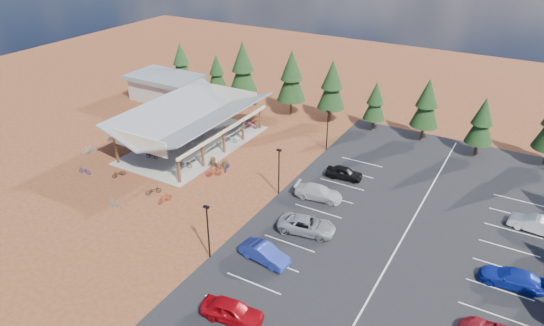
% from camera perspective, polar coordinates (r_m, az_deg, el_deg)
% --- Properties ---
extents(ground, '(140.00, 140.00, 0.00)m').
position_cam_1_polar(ground, '(51.53, -5.17, -3.15)').
color(ground, '#622D1A').
rests_on(ground, ground).
extents(asphalt_lot, '(27.00, 44.00, 0.04)m').
position_cam_1_polar(asphalt_lot, '(47.51, 15.87, -7.14)').
color(asphalt_lot, black).
rests_on(asphalt_lot, ground).
extents(concrete_pad, '(10.60, 18.60, 0.10)m').
position_cam_1_polar(concrete_pad, '(61.84, -9.12, 2.18)').
color(concrete_pad, gray).
rests_on(concrete_pad, ground).
extents(bike_pavilion, '(11.65, 19.40, 4.97)m').
position_cam_1_polar(bike_pavilion, '(60.34, -9.38, 5.41)').
color(bike_pavilion, brown).
rests_on(bike_pavilion, concrete_pad).
extents(outbuilding, '(11.00, 7.00, 3.90)m').
position_cam_1_polar(outbuilding, '(77.42, -12.39, 8.75)').
color(outbuilding, '#ADA593').
rests_on(outbuilding, ground).
extents(lamp_post_0, '(0.50, 0.25, 5.14)m').
position_cam_1_polar(lamp_post_0, '(40.69, -7.55, -7.61)').
color(lamp_post_0, black).
rests_on(lamp_post_0, ground).
extents(lamp_post_1, '(0.50, 0.25, 5.14)m').
position_cam_1_polar(lamp_post_1, '(49.19, 0.81, -0.65)').
color(lamp_post_1, black).
rests_on(lamp_post_1, ground).
extents(lamp_post_2, '(0.50, 0.25, 5.14)m').
position_cam_1_polar(lamp_post_2, '(58.93, 6.54, 4.16)').
color(lamp_post_2, black).
rests_on(lamp_post_2, ground).
extents(trash_bin_0, '(0.60, 0.60, 0.90)m').
position_cam_1_polar(trash_bin_0, '(56.46, -6.95, 0.19)').
color(trash_bin_0, '#4A351A').
rests_on(trash_bin_0, ground).
extents(trash_bin_1, '(0.60, 0.60, 0.90)m').
position_cam_1_polar(trash_bin_1, '(55.78, -5.55, -0.09)').
color(trash_bin_1, '#4A351A').
rests_on(trash_bin_1, ground).
extents(pine_0, '(3.35, 3.35, 7.81)m').
position_cam_1_polar(pine_0, '(80.24, -10.65, 11.64)').
color(pine_0, '#382314').
rests_on(pine_0, ground).
extents(pine_1, '(2.95, 2.95, 6.88)m').
position_cam_1_polar(pine_1, '(76.11, -6.53, 10.61)').
color(pine_1, '#382314').
rests_on(pine_1, ground).
extents(pine_2, '(4.18, 4.18, 9.74)m').
position_cam_1_polar(pine_2, '(71.76, -3.45, 11.14)').
color(pine_2, '#382314').
rests_on(pine_2, ground).
extents(pine_3, '(4.04, 4.04, 9.41)m').
position_cam_1_polar(pine_3, '(68.52, 2.33, 10.19)').
color(pine_3, '#382314').
rests_on(pine_3, ground).
extents(pine_4, '(3.78, 3.78, 8.81)m').
position_cam_1_polar(pine_4, '(66.45, 7.07, 9.11)').
color(pine_4, '#382314').
rests_on(pine_4, ground).
extents(pine_5, '(2.90, 2.90, 6.75)m').
position_cam_1_polar(pine_5, '(65.18, 12.07, 7.15)').
color(pine_5, '#382314').
rests_on(pine_5, ground).
extents(pine_6, '(3.51, 3.51, 8.18)m').
position_cam_1_polar(pine_6, '(63.52, 17.74, 6.73)').
color(pine_6, '#382314').
rests_on(pine_6, ground).
extents(pine_7, '(3.18, 3.18, 7.41)m').
position_cam_1_polar(pine_7, '(61.50, 23.49, 4.55)').
color(pine_7, '#382314').
rests_on(pine_7, ground).
extents(bike_0, '(1.63, 0.90, 0.81)m').
position_cam_1_polar(bike_0, '(59.03, -13.96, 0.88)').
color(bike_0, black).
rests_on(bike_0, concrete_pad).
extents(bike_1, '(1.64, 0.87, 0.95)m').
position_cam_1_polar(bike_1, '(60.97, -10.87, 2.18)').
color(bike_1, '#9FA0A7').
rests_on(bike_1, concrete_pad).
extents(bike_2, '(1.55, 0.55, 0.81)m').
position_cam_1_polar(bike_2, '(63.87, -8.56, 3.52)').
color(bike_2, '#1B498E').
rests_on(bike_2, concrete_pad).
extents(bike_3, '(1.82, 0.83, 1.05)m').
position_cam_1_polar(bike_3, '(65.95, -7.33, 4.52)').
color(bike_3, maroon).
rests_on(bike_3, concrete_pad).
extents(bike_4, '(1.95, 1.11, 0.97)m').
position_cam_1_polar(bike_4, '(56.17, -10.29, -0.07)').
color(bike_4, black).
rests_on(bike_4, concrete_pad).
extents(bike_5, '(1.90, 0.81, 1.10)m').
position_cam_1_polar(bike_5, '(60.09, -9.24, 2.01)').
color(bike_5, '#95989D').
rests_on(bike_5, concrete_pad).
extents(bike_6, '(1.81, 0.94, 0.91)m').
position_cam_1_polar(bike_6, '(61.56, -4.89, 2.83)').
color(bike_6, navy).
rests_on(bike_6, concrete_pad).
extents(bike_7, '(1.78, 0.86, 1.03)m').
position_cam_1_polar(bike_7, '(65.41, -2.44, 4.52)').
color(bike_7, maroon).
rests_on(bike_7, concrete_pad).
extents(bike_8, '(1.09, 1.62, 0.81)m').
position_cam_1_polar(bike_8, '(56.19, -17.55, -1.19)').
color(bike_8, black).
rests_on(bike_8, ground).
extents(bike_9, '(1.11, 1.85, 1.07)m').
position_cam_1_polar(bike_9, '(62.68, -20.74, 1.49)').
color(bike_9, gray).
rests_on(bike_9, ground).
extents(bike_10, '(1.68, 0.78, 0.85)m').
position_cam_1_polar(bike_10, '(58.08, -21.20, -0.83)').
color(bike_10, navy).
rests_on(bike_10, ground).
extents(bike_11, '(0.80, 1.78, 1.03)m').
position_cam_1_polar(bike_11, '(50.12, -12.51, -4.04)').
color(bike_11, maroon).
rests_on(bike_11, ground).
extents(bike_12, '(1.38, 1.69, 0.87)m').
position_cam_1_polar(bike_12, '(51.88, -13.79, -3.14)').
color(bike_12, black).
rests_on(bike_12, ground).
extents(bike_13, '(1.55, 0.59, 0.91)m').
position_cam_1_polar(bike_13, '(50.58, -17.93, -4.58)').
color(bike_13, gray).
rests_on(bike_13, ground).
extents(bike_14, '(1.18, 1.91, 0.95)m').
position_cam_1_polar(bike_14, '(55.13, -5.30, -0.40)').
color(bike_14, navy).
rests_on(bike_14, ground).
extents(bike_15, '(1.61, 1.60, 1.06)m').
position_cam_1_polar(bike_15, '(54.01, -6.93, -1.06)').
color(bike_15, maroon).
rests_on(bike_15, ground).
extents(bike_16, '(1.73, 0.87, 0.87)m').
position_cam_1_polar(bike_16, '(55.77, -6.81, -0.18)').
color(bike_16, black).
rests_on(bike_16, ground).
extents(car_0, '(4.83, 2.46, 1.58)m').
position_cam_1_polar(car_0, '(36.36, -4.70, -16.95)').
color(car_0, '#9F070F').
rests_on(car_0, asphalt_lot).
extents(car_1, '(4.68, 2.17, 1.49)m').
position_cam_1_polar(car_1, '(41.24, -0.88, -10.58)').
color(car_1, navy).
rests_on(car_1, asphalt_lot).
extents(car_2, '(5.65, 3.39, 1.47)m').
position_cam_1_polar(car_2, '(44.65, 4.12, -7.30)').
color(car_2, gray).
rests_on(car_2, asphalt_lot).
extents(car_3, '(5.11, 2.61, 1.42)m').
position_cam_1_polar(car_3, '(49.64, 5.50, -3.46)').
color(car_3, '#BBBBBB').
rests_on(car_3, asphalt_lot).
extents(car_4, '(4.16, 2.05, 1.36)m').
position_cam_1_polar(car_4, '(53.68, 8.51, -1.13)').
color(car_4, black).
rests_on(car_4, asphalt_lot).
extents(car_7, '(5.02, 2.34, 1.42)m').
position_cam_1_polar(car_7, '(43.26, 26.39, -12.00)').
color(car_7, '#112498').
rests_on(car_7, asphalt_lot).
extents(car_9, '(4.61, 1.94, 1.48)m').
position_cam_1_polar(car_9, '(50.78, 28.56, -6.31)').
color(car_9, white).
rests_on(car_9, asphalt_lot).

